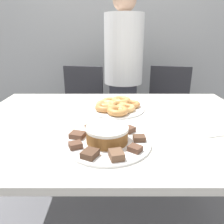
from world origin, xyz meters
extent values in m
cube|color=#A8AAAD|center=(0.00, 1.62, 1.30)|extent=(8.00, 0.05, 2.60)
cube|color=silver|center=(0.00, 0.00, 0.75)|extent=(1.48, 1.05, 0.03)
cylinder|color=silver|center=(-0.68, 0.46, 0.37)|extent=(0.06, 0.06, 0.74)
cylinder|color=silver|center=(0.68, 0.46, 0.37)|extent=(0.06, 0.06, 0.74)
cylinder|color=#383842|center=(0.09, 0.96, 0.38)|extent=(0.26, 0.26, 0.75)
cylinder|color=white|center=(0.09, 0.96, 1.05)|extent=(0.34, 0.34, 0.60)
sphere|color=tan|center=(0.09, 0.96, 1.45)|extent=(0.20, 0.20, 0.20)
cylinder|color=black|center=(-0.34, 0.91, 0.01)|extent=(0.44, 0.44, 0.01)
cylinder|color=#262626|center=(-0.34, 0.91, 0.22)|extent=(0.06, 0.06, 0.41)
cube|color=#2D2D33|center=(-0.34, 0.91, 0.45)|extent=(0.52, 0.52, 0.04)
cube|color=#2D2D33|center=(-0.30, 1.12, 0.68)|extent=(0.39, 0.10, 0.42)
cylinder|color=black|center=(0.52, 0.91, 0.01)|extent=(0.44, 0.44, 0.01)
cylinder|color=#262626|center=(0.52, 0.91, 0.22)|extent=(0.06, 0.06, 0.41)
cube|color=#2D2D33|center=(0.52, 0.91, 0.45)|extent=(0.53, 0.53, 0.04)
cube|color=#2D2D33|center=(0.56, 1.11, 0.68)|extent=(0.39, 0.12, 0.42)
cylinder|color=white|center=(-0.03, -0.25, 0.77)|extent=(0.35, 0.35, 0.01)
cylinder|color=white|center=(0.01, 0.17, 0.77)|extent=(0.33, 0.33, 0.01)
cylinder|color=brown|center=(-0.03, -0.25, 0.80)|extent=(0.17, 0.17, 0.05)
cylinder|color=white|center=(-0.03, -0.25, 0.83)|extent=(0.17, 0.17, 0.01)
cube|color=brown|center=(0.07, -0.33, 0.79)|extent=(0.06, 0.06, 0.02)
cube|color=#513828|center=(0.10, -0.24, 0.79)|extent=(0.05, 0.04, 0.02)
cube|color=brown|center=(0.06, -0.16, 0.79)|extent=(0.06, 0.06, 0.02)
cube|color=brown|center=(-0.02, -0.12, 0.79)|extent=(0.05, 0.05, 0.03)
cube|color=brown|center=(-0.11, -0.14, 0.79)|extent=(0.07, 0.07, 0.02)
cube|color=brown|center=(-0.16, -0.22, 0.79)|extent=(0.07, 0.06, 0.02)
cube|color=brown|center=(-0.15, -0.30, 0.79)|extent=(0.06, 0.06, 0.02)
cube|color=#513828|center=(-0.09, -0.37, 0.79)|extent=(0.07, 0.07, 0.02)
cube|color=brown|center=(0.00, -0.38, 0.79)|extent=(0.06, 0.07, 0.03)
torus|color=tan|center=(0.01, 0.17, 0.79)|extent=(0.12, 0.12, 0.03)
torus|color=#C68447|center=(-0.05, 0.13, 0.79)|extent=(0.12, 0.12, 0.03)
torus|color=#D18E4C|center=(0.02, 0.07, 0.79)|extent=(0.12, 0.12, 0.04)
torus|color=#E5AD66|center=(0.06, 0.13, 0.79)|extent=(0.11, 0.11, 0.03)
torus|color=#C68447|center=(0.10, 0.19, 0.79)|extent=(0.11, 0.11, 0.03)
torus|color=tan|center=(0.04, 0.25, 0.79)|extent=(0.12, 0.12, 0.04)
torus|color=#E5AD66|center=(-0.02, 0.25, 0.79)|extent=(0.12, 0.12, 0.03)
torus|color=#E5AD66|center=(-0.05, 0.19, 0.79)|extent=(0.11, 0.11, 0.03)
cube|color=white|center=(0.43, -0.15, 0.77)|extent=(0.12, 0.11, 0.01)
camera|label=1|loc=(-0.02, -1.04, 1.18)|focal=35.00mm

